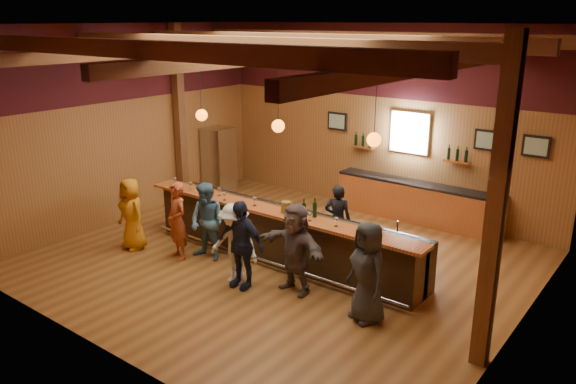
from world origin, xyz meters
name	(u,v)px	position (x,y,z in m)	size (l,w,h in m)	color
room	(280,98)	(0.00, 0.06, 3.21)	(9.04, 9.00, 4.52)	brown
bar_counter	(284,234)	(0.02, 0.15, 0.52)	(6.30, 1.07, 1.11)	black
back_bar_cabinet	(417,202)	(1.20, 3.72, 0.48)	(4.00, 0.52, 0.95)	#93421A
window	(410,133)	(0.80, 3.95, 2.05)	(0.95, 0.09, 0.95)	silver
framed_pictures	(445,135)	(1.67, 3.94, 2.10)	(5.35, 0.05, 0.45)	black
wine_shelves	(407,151)	(0.80, 3.88, 1.62)	(3.00, 0.18, 0.30)	#93421A
pendant_lights	(278,126)	(0.00, 0.00, 2.71)	(4.24, 0.24, 1.37)	black
stainless_fridge	(219,161)	(-4.10, 2.60, 0.90)	(0.70, 0.70, 1.80)	silver
customer_orange	(132,214)	(-2.80, -1.33, 0.76)	(0.74, 0.48, 1.51)	#C27312
customer_redvest	(177,221)	(-1.67, -1.11, 0.78)	(0.57, 0.38, 1.57)	#9F3F1D
customer_denim	(207,222)	(-1.17, -0.78, 0.78)	(0.76, 0.59, 1.56)	#416A83
customer_white	(234,244)	(-0.04, -1.23, 0.75)	(0.97, 0.56, 1.50)	silver
customer_navy	(241,244)	(0.15, -1.27, 0.81)	(0.95, 0.39, 1.61)	#1C2138
customer_brown	(295,248)	(1.02, -0.84, 0.81)	(1.50, 0.48, 1.62)	#544743
customer_dark	(368,272)	(2.51, -0.95, 0.82)	(0.80, 0.52, 1.65)	#2A2B2D
bartender	(338,220)	(0.73, 0.99, 0.73)	(0.53, 0.35, 1.47)	black
ice_bucket	(286,207)	(0.29, -0.13, 1.22)	(0.20, 0.20, 0.21)	brown
bottle_a	(304,210)	(0.67, -0.10, 1.24)	(0.07, 0.07, 0.33)	black
bottle_b	(315,210)	(0.86, -0.02, 1.25)	(0.08, 0.08, 0.36)	black
glass_a	(175,179)	(-2.78, -0.14, 1.23)	(0.07, 0.07, 0.17)	silver
glass_b	(191,184)	(-2.19, -0.23, 1.24)	(0.08, 0.08, 0.18)	silver
glass_c	(219,189)	(-1.44, -0.14, 1.24)	(0.08, 0.08, 0.19)	silver
glass_d	(224,194)	(-1.15, -0.30, 1.23)	(0.08, 0.08, 0.17)	silver
glass_e	(254,199)	(-0.44, -0.19, 1.25)	(0.08, 0.08, 0.19)	silver
glass_f	(310,215)	(0.90, -0.23, 1.23)	(0.07, 0.07, 0.16)	silver
glass_g	(336,220)	(1.43, -0.19, 1.24)	(0.08, 0.08, 0.18)	silver
glass_h	(375,229)	(2.18, -0.15, 1.23)	(0.07, 0.07, 0.17)	silver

